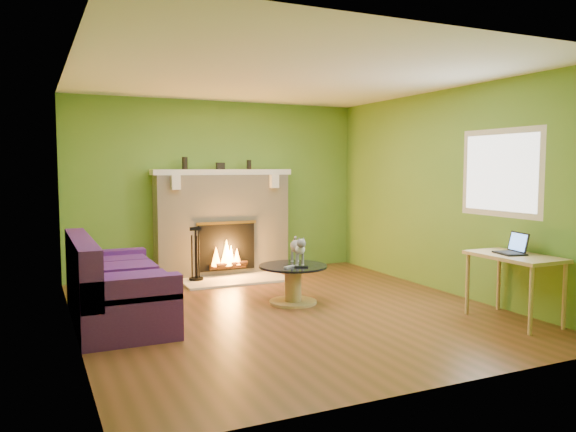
% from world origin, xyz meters
% --- Properties ---
extents(floor, '(5.00, 5.00, 0.00)m').
position_xyz_m(floor, '(0.00, 0.00, 0.00)').
color(floor, brown).
rests_on(floor, ground).
extents(ceiling, '(5.00, 5.00, 0.00)m').
position_xyz_m(ceiling, '(0.00, 0.00, 2.60)').
color(ceiling, white).
rests_on(ceiling, wall_back).
extents(wall_back, '(5.00, 0.00, 5.00)m').
position_xyz_m(wall_back, '(0.00, 2.50, 1.30)').
color(wall_back, '#598A2D').
rests_on(wall_back, floor).
extents(wall_front, '(5.00, 0.00, 5.00)m').
position_xyz_m(wall_front, '(0.00, -2.50, 1.30)').
color(wall_front, '#598A2D').
rests_on(wall_front, floor).
extents(wall_left, '(0.00, 5.00, 5.00)m').
position_xyz_m(wall_left, '(-2.25, 0.00, 1.30)').
color(wall_left, '#598A2D').
rests_on(wall_left, floor).
extents(wall_right, '(0.00, 5.00, 5.00)m').
position_xyz_m(wall_right, '(2.25, 0.00, 1.30)').
color(wall_right, '#598A2D').
rests_on(wall_right, floor).
extents(window_frame, '(0.00, 1.20, 1.20)m').
position_xyz_m(window_frame, '(2.24, -0.90, 1.55)').
color(window_frame, silver).
rests_on(window_frame, wall_right).
extents(window_pane, '(0.00, 1.06, 1.06)m').
position_xyz_m(window_pane, '(2.23, -0.90, 1.55)').
color(window_pane, white).
rests_on(window_pane, wall_right).
extents(fireplace, '(2.10, 0.46, 1.58)m').
position_xyz_m(fireplace, '(0.00, 2.32, 0.77)').
color(fireplace, '#BEB79E').
rests_on(fireplace, floor).
extents(hearth, '(1.50, 0.75, 0.03)m').
position_xyz_m(hearth, '(0.00, 1.80, 0.01)').
color(hearth, beige).
rests_on(hearth, floor).
extents(mantel, '(2.10, 0.28, 0.08)m').
position_xyz_m(mantel, '(0.00, 2.30, 1.54)').
color(mantel, white).
rests_on(mantel, fireplace).
extents(sofa, '(0.90, 1.99, 0.89)m').
position_xyz_m(sofa, '(-1.86, 0.38, 0.35)').
color(sofa, '#491A63').
rests_on(sofa, floor).
extents(coffee_table, '(0.81, 0.81, 0.46)m').
position_xyz_m(coffee_table, '(0.19, 0.26, 0.26)').
color(coffee_table, tan).
rests_on(coffee_table, floor).
extents(desk, '(0.55, 0.95, 0.71)m').
position_xyz_m(desk, '(1.95, -1.41, 0.62)').
color(desk, tan).
rests_on(desk, floor).
extents(cat, '(0.32, 0.58, 0.34)m').
position_xyz_m(cat, '(0.27, 0.31, 0.63)').
color(cat, slate).
rests_on(cat, coffee_table).
extents(remote_silver, '(0.17, 0.12, 0.02)m').
position_xyz_m(remote_silver, '(0.09, 0.14, 0.47)').
color(remote_silver, gray).
rests_on(remote_silver, coffee_table).
extents(remote_black, '(0.16, 0.11, 0.02)m').
position_xyz_m(remote_black, '(0.21, 0.08, 0.47)').
color(remote_black, black).
rests_on(remote_black, coffee_table).
extents(laptop, '(0.32, 0.35, 0.23)m').
position_xyz_m(laptop, '(1.93, -1.36, 0.82)').
color(laptop, black).
rests_on(laptop, desk).
extents(fire_tools, '(0.20, 0.20, 0.75)m').
position_xyz_m(fire_tools, '(-0.52, 1.95, 0.41)').
color(fire_tools, black).
rests_on(fire_tools, hearth).
extents(mantel_vase_left, '(0.08, 0.08, 0.18)m').
position_xyz_m(mantel_vase_left, '(-0.56, 2.33, 1.67)').
color(mantel_vase_left, black).
rests_on(mantel_vase_left, mantel).
extents(mantel_vase_right, '(0.07, 0.07, 0.14)m').
position_xyz_m(mantel_vase_right, '(0.43, 2.33, 1.65)').
color(mantel_vase_right, black).
rests_on(mantel_vase_right, mantel).
extents(mantel_box, '(0.12, 0.08, 0.10)m').
position_xyz_m(mantel_box, '(-0.03, 2.33, 1.63)').
color(mantel_box, black).
rests_on(mantel_box, mantel).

